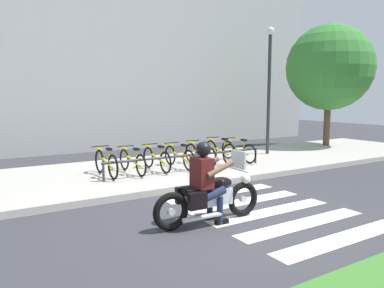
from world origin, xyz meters
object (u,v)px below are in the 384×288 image
at_px(motorcycle, 210,197).
at_px(bicycle_0, 106,163).
at_px(bicycle_4, 200,154).
at_px(bicycle_5, 220,152).
at_px(bicycle_3, 179,157).
at_px(bicycle_1, 132,161).
at_px(bicycle_6, 238,151).
at_px(tree_near_rack, 329,68).
at_px(bicycle_2, 156,159).
at_px(street_lamp, 269,80).
at_px(bike_rack, 189,156).
at_px(rider, 206,177).

bearing_deg(motorcycle, bicycle_0, 97.58).
bearing_deg(bicycle_4, bicycle_5, -0.10).
xyz_separation_m(bicycle_4, bicycle_5, (0.72, -0.00, 0.02)).
relative_size(motorcycle, bicycle_3, 1.31).
distance_m(bicycle_1, bicycle_6, 3.62).
xyz_separation_m(bicycle_3, tree_near_rack, (7.83, 1.09, 2.93)).
xyz_separation_m(bicycle_1, bicycle_2, (0.72, -0.00, 0.00)).
height_order(bicycle_5, tree_near_rack, tree_near_rack).
distance_m(bicycle_6, street_lamp, 3.07).
xyz_separation_m(motorcycle, bike_rack, (1.64, 3.42, 0.11)).
height_order(bicycle_1, bicycle_6, bicycle_6).
height_order(bicycle_3, bicycle_5, bicycle_5).
distance_m(motorcycle, bicycle_5, 5.04).
distance_m(bicycle_2, tree_near_rack, 9.10).
distance_m(bicycle_0, bicycle_1, 0.72).
distance_m(bicycle_0, bicycle_5, 3.62).
height_order(rider, bicycle_5, rider).
bearing_deg(street_lamp, bicycle_3, -170.40).
height_order(bicycle_6, street_lamp, street_lamp).
height_order(rider, bicycle_0, rider).
bearing_deg(bicycle_0, bicycle_1, 0.12).
bearing_deg(bicycle_6, bike_rack, -165.66).
height_order(bicycle_1, bicycle_4, bicycle_4).
xyz_separation_m(bicycle_1, bike_rack, (1.45, -0.56, 0.09)).
bearing_deg(rider, motorcycle, -4.14).
xyz_separation_m(bicycle_5, bicycle_6, (0.72, 0.00, -0.03)).
bearing_deg(bicycle_2, tree_near_rack, 7.28).
height_order(bicycle_3, bike_rack, bicycle_3).
bearing_deg(rider, bicycle_4, 58.40).
bearing_deg(bicycle_0, street_lamp, 6.32).
bearing_deg(street_lamp, bicycle_5, -165.28).
relative_size(motorcycle, bicycle_2, 1.32).
bearing_deg(rider, tree_near_rack, 27.94).
xyz_separation_m(bicycle_3, bicycle_6, (2.17, -0.00, 0.01)).
height_order(rider, bicycle_1, rider).
height_order(bicycle_0, bicycle_1, bicycle_0).
xyz_separation_m(bicycle_1, bicycle_5, (2.90, -0.00, 0.03)).
distance_m(bicycle_0, bicycle_6, 4.34).
height_order(bicycle_2, bicycle_5, bicycle_5).
xyz_separation_m(motorcycle, street_lamp, (5.73, 4.67, 2.32)).
bearing_deg(bicycle_1, street_lamp, 7.12).
xyz_separation_m(rider, bicycle_1, (0.27, 3.97, -0.35)).
xyz_separation_m(rider, bicycle_3, (1.72, 3.97, -0.35)).
xyz_separation_m(motorcycle, bicycle_2, (0.92, 3.98, 0.02)).
xyz_separation_m(motorcycle, bicycle_1, (0.19, 3.98, 0.02)).
distance_m(bicycle_0, bike_rack, 2.24).
xyz_separation_m(rider, bicycle_2, (1.00, 3.97, -0.34)).
relative_size(bicycle_2, bicycle_5, 1.00).
bearing_deg(tree_near_rack, bicycle_6, -169.07).
bearing_deg(street_lamp, bicycle_4, -168.37).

